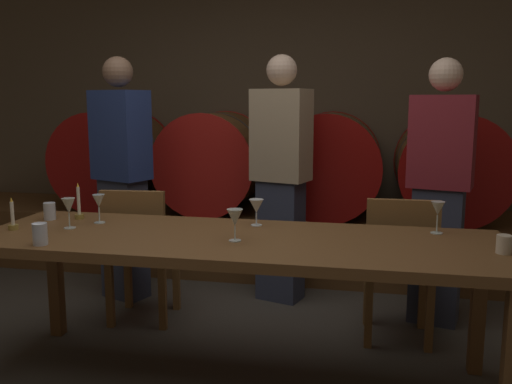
{
  "coord_description": "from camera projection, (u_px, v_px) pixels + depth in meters",
  "views": [
    {
      "loc": [
        0.78,
        -2.32,
        1.42
      ],
      "look_at": [
        0.15,
        0.77,
        0.9
      ],
      "focal_mm": 38.86,
      "sensor_mm": 36.0,
      "label": 1
    }
  ],
  "objects": [
    {
      "name": "chair_left",
      "position": [
        139.0,
        249.0,
        3.51
      ],
      "size": [
        0.43,
        0.43,
        0.88
      ],
      "rotation": [
        0.0,
        0.0,
        3.23
      ],
      "color": "brown",
      "rests_on": "ground"
    },
    {
      "name": "wine_glass_left",
      "position": [
        99.0,
        202.0,
        3.0
      ],
      "size": [
        0.07,
        0.07,
        0.16
      ],
      "color": "silver",
      "rests_on": "dining_table"
    },
    {
      "name": "wine_barrel_far_right",
      "position": [
        451.0,
        167.0,
        4.31
      ],
      "size": [
        0.83,
        0.81,
        0.83
      ],
      "color": "brown",
      "rests_on": "barrel_shelf"
    },
    {
      "name": "wine_glass_right",
      "position": [
        256.0,
        207.0,
        2.94
      ],
      "size": [
        0.08,
        0.08,
        0.14
      ],
      "color": "white",
      "rests_on": "dining_table"
    },
    {
      "name": "barrel_shelf",
      "position": [
        272.0,
        240.0,
        4.69
      ],
      "size": [
        5.89,
        0.9,
        0.49
      ],
      "primitive_type": "cube",
      "color": "brown",
      "rests_on": "ground"
    },
    {
      "name": "guest_center",
      "position": [
        281.0,
        177.0,
        3.87
      ],
      "size": [
        0.43,
        0.34,
        1.73
      ],
      "rotation": [
        0.0,
        0.0,
        2.84
      ],
      "color": "#33384C",
      "rests_on": "ground"
    },
    {
      "name": "wine_glass_far_left",
      "position": [
        69.0,
        207.0,
        2.87
      ],
      "size": [
        0.07,
        0.07,
        0.16
      ],
      "color": "silver",
      "rests_on": "dining_table"
    },
    {
      "name": "wine_glass_center",
      "position": [
        235.0,
        218.0,
        2.61
      ],
      "size": [
        0.08,
        0.08,
        0.15
      ],
      "color": "silver",
      "rests_on": "dining_table"
    },
    {
      "name": "candle_right",
      "position": [
        79.0,
        209.0,
        3.11
      ],
      "size": [
        0.05,
        0.05,
        0.21
      ],
      "color": "olive",
      "rests_on": "dining_table"
    },
    {
      "name": "wine_barrel_far_left",
      "position": [
        114.0,
        159.0,
        4.86
      ],
      "size": [
        0.83,
        0.81,
        0.83
      ],
      "color": "#513319",
      "rests_on": "barrel_shelf"
    },
    {
      "name": "cup_left",
      "position": [
        50.0,
        211.0,
        3.09
      ],
      "size": [
        0.06,
        0.06,
        0.1
      ],
      "primitive_type": "cylinder",
      "color": "silver",
      "rests_on": "dining_table"
    },
    {
      "name": "guest_left",
      "position": [
        122.0,
        177.0,
        3.92
      ],
      "size": [
        0.44,
        0.36,
        1.72
      ],
      "rotation": [
        0.0,
        0.0,
        2.77
      ],
      "color": "#33384C",
      "rests_on": "ground"
    },
    {
      "name": "wine_barrel_center_right",
      "position": [
        329.0,
        164.0,
        4.49
      ],
      "size": [
        0.83,
        0.81,
        0.83
      ],
      "color": "brown",
      "rests_on": "barrel_shelf"
    },
    {
      "name": "cup_center",
      "position": [
        40.0,
        234.0,
        2.55
      ],
      "size": [
        0.07,
        0.07,
        0.1
      ],
      "primitive_type": "cylinder",
      "color": "silver",
      "rests_on": "dining_table"
    },
    {
      "name": "wine_glass_far_right",
      "position": [
        438.0,
        210.0,
        2.76
      ],
      "size": [
        0.07,
        0.07,
        0.16
      ],
      "color": "silver",
      "rests_on": "dining_table"
    },
    {
      "name": "wine_barrel_center_left",
      "position": [
        215.0,
        162.0,
        4.68
      ],
      "size": [
        0.83,
        0.81,
        0.83
      ],
      "color": "brown",
      "rests_on": "barrel_shelf"
    },
    {
      "name": "candle_left",
      "position": [
        13.0,
        221.0,
        2.85
      ],
      "size": [
        0.05,
        0.05,
        0.17
      ],
      "color": "olive",
      "rests_on": "dining_table"
    },
    {
      "name": "chair_right",
      "position": [
        400.0,
        263.0,
        3.21
      ],
      "size": [
        0.41,
        0.41,
        0.88
      ],
      "rotation": [
        0.0,
        0.0,
        3.17
      ],
      "color": "brown",
      "rests_on": "ground"
    },
    {
      "name": "back_wall",
      "position": [
        283.0,
        102.0,
        5.03
      ],
      "size": [
        6.54,
        0.24,
        2.8
      ],
      "primitive_type": "cube",
      "color": "brown",
      "rests_on": "ground"
    },
    {
      "name": "cup_right",
      "position": [
        504.0,
        244.0,
        2.41
      ],
      "size": [
        0.07,
        0.07,
        0.08
      ],
      "primitive_type": "cylinder",
      "color": "beige",
      "rests_on": "dining_table"
    },
    {
      "name": "dining_table",
      "position": [
        236.0,
        251.0,
        2.72
      ],
      "size": [
        2.58,
        0.82,
        0.76
      ],
      "color": "brown",
      "rests_on": "ground"
    },
    {
      "name": "guest_right",
      "position": [
        439.0,
        191.0,
        3.47
      ],
      "size": [
        0.43,
        0.33,
        1.68
      ],
      "rotation": [
        0.0,
        0.0,
        2.89
      ],
      "color": "#33384C",
      "rests_on": "ground"
    }
  ]
}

